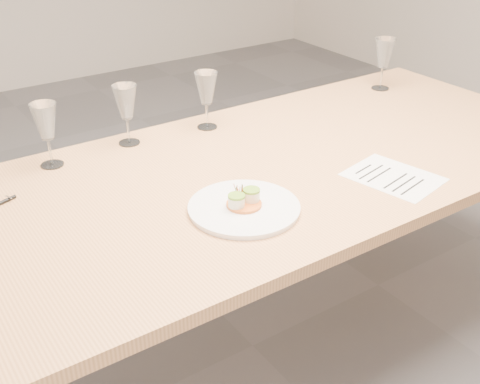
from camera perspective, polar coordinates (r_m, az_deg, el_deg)
ground at (r=2.35m, az=1.21°, el=-14.36°), size 7.00×7.00×0.00m
dining_table at (r=1.95m, az=1.41°, el=0.46°), size 2.40×1.00×0.75m
dinner_plate at (r=1.68m, az=0.40°, el=-1.40°), size 0.32×0.32×0.08m
recipe_sheet at (r=1.92m, az=14.32°, el=1.39°), size 0.27×0.31×0.00m
wine_glass_1 at (r=1.98m, az=-17.97°, el=6.26°), size 0.08×0.08×0.21m
wine_glass_2 at (r=2.08m, az=-10.79°, el=8.26°), size 0.08×0.08×0.21m
wine_glass_3 at (r=2.18m, az=-3.22°, el=9.70°), size 0.08×0.08×0.21m
wine_glass_4 at (r=2.66m, az=13.50°, el=12.62°), size 0.09×0.09×0.22m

